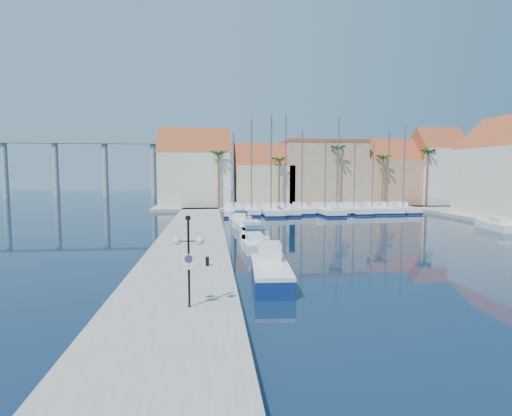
{
  "coord_description": "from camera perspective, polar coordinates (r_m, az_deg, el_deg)",
  "views": [
    {
      "loc": [
        -7.24,
        -23.57,
        6.28
      ],
      "look_at": [
        -3.12,
        13.03,
        3.0
      ],
      "focal_mm": 28.0,
      "sensor_mm": 36.0,
      "label": 1
    }
  ],
  "objects": [
    {
      "name": "motorboat_west_4",
      "position": [
        51.93,
        -2.25,
        -1.3
      ],
      "size": [
        2.49,
        6.11,
        1.4
      ],
      "rotation": [
        0.0,
        0.0,
        0.1
      ],
      "color": "white",
      "rests_on": "ground"
    },
    {
      "name": "palm_3",
      "position": [
        71.83,
        17.73,
        6.71
      ],
      "size": [
        2.6,
        2.6,
        9.65
      ],
      "color": "brown",
      "rests_on": "shore_north"
    },
    {
      "name": "motorboat_west_2",
      "position": [
        41.28,
        -0.78,
        -2.95
      ],
      "size": [
        2.5,
        7.16,
        1.4
      ],
      "rotation": [
        0.0,
        0.0,
        0.03
      ],
      "color": "white",
      "rests_on": "ground"
    },
    {
      "name": "quay_west",
      "position": [
        37.59,
        -9.05,
        -4.2
      ],
      "size": [
        6.0,
        77.0,
        0.5
      ],
      "primitive_type": "cube",
      "color": "gray",
      "rests_on": "ground"
    },
    {
      "name": "motorboat_west_0",
      "position": [
        32.81,
        -0.35,
        -5.04
      ],
      "size": [
        1.94,
        5.61,
        1.4
      ],
      "rotation": [
        0.0,
        0.0,
        0.03
      ],
      "color": "white",
      "rests_on": "ground"
    },
    {
      "name": "sailboat_6",
      "position": [
        63.44,
        11.47,
        -0.09
      ],
      "size": [
        2.66,
        8.28,
        14.68
      ],
      "rotation": [
        0.0,
        0.0,
        -0.06
      ],
      "color": "white",
      "rests_on": "ground"
    },
    {
      "name": "building_0",
      "position": [
        70.62,
        -8.7,
        5.23
      ],
      "size": [
        12.3,
        9.0,
        13.5
      ],
      "color": "beige",
      "rests_on": "shore_north"
    },
    {
      "name": "sailboat_1",
      "position": [
        60.48,
        -0.67,
        -0.27
      ],
      "size": [
        2.66,
        8.81,
        14.16
      ],
      "rotation": [
        0.0,
        0.0,
        -0.04
      ],
      "color": "white",
      "rests_on": "ground"
    },
    {
      "name": "sailboat_8",
      "position": [
        65.48,
        16.09,
        -0.11
      ],
      "size": [
        3.31,
        9.69,
        11.08
      ],
      "rotation": [
        0.0,
        0.0,
        -0.08
      ],
      "color": "white",
      "rests_on": "ground"
    },
    {
      "name": "sailboat_4",
      "position": [
        62.4,
        6.4,
        -0.15
      ],
      "size": [
        2.76,
        8.6,
        12.66
      ],
      "rotation": [
        0.0,
        0.0,
        0.06
      ],
      "color": "white",
      "rests_on": "ground"
    },
    {
      "name": "bollard",
      "position": [
        25.15,
        -6.98,
        -7.57
      ],
      "size": [
        0.23,
        0.23,
        0.57
      ],
      "primitive_type": "cylinder",
      "color": "black",
      "rests_on": "quay_west"
    },
    {
      "name": "sailboat_10",
      "position": [
        67.61,
        20.04,
        -0.03
      ],
      "size": [
        2.64,
        9.21,
        13.5
      ],
      "rotation": [
        0.0,
        0.0,
        -0.02
      ],
      "color": "white",
      "rests_on": "ground"
    },
    {
      "name": "sailboat_3",
      "position": [
        60.66,
        4.09,
        -0.28
      ],
      "size": [
        3.19,
        9.79,
        14.68
      ],
      "rotation": [
        0.0,
        0.0,
        0.07
      ],
      "color": "white",
      "rests_on": "ground"
    },
    {
      "name": "motorboat_west_5",
      "position": [
        57.2,
        -2.76,
        -0.71
      ],
      "size": [
        2.53,
        7.46,
        1.4
      ],
      "rotation": [
        0.0,
        0.0,
        -0.02
      ],
      "color": "white",
      "rests_on": "ground"
    },
    {
      "name": "fishing_boat",
      "position": [
        23.01,
        2.09,
        -8.92
      ],
      "size": [
        2.45,
        6.23,
        2.14
      ],
      "rotation": [
        0.0,
        0.0,
        -0.07
      ],
      "color": "navy",
      "rests_on": "ground"
    },
    {
      "name": "motorboat_west_3",
      "position": [
        47.79,
        -2.31,
        -1.85
      ],
      "size": [
        2.1,
        5.8,
        1.4
      ],
      "rotation": [
        0.0,
        0.0,
        -0.05
      ],
      "color": "white",
      "rests_on": "ground"
    },
    {
      "name": "motorboat_east_1",
      "position": [
        51.24,
        31.21,
        -2.12
      ],
      "size": [
        2.71,
        6.08,
        1.4
      ],
      "rotation": [
        0.0,
        0.0,
        -0.14
      ],
      "color": "white",
      "rests_on": "ground"
    },
    {
      "name": "building_3",
      "position": [
        77.58,
        18.19,
        4.52
      ],
      "size": [
        10.3,
        8.0,
        12.0
      ],
      "color": "tan",
      "rests_on": "shore_north"
    },
    {
      "name": "sailboat_5",
      "position": [
        61.69,
        9.58,
        -0.31
      ],
      "size": [
        3.73,
        11.38,
        11.36
      ],
      "rotation": [
        0.0,
        0.0,
        0.07
      ],
      "color": "white",
      "rests_on": "ground"
    },
    {
      "name": "palm_0",
      "position": [
        65.64,
        -5.38,
        7.51
      ],
      "size": [
        2.6,
        2.6,
        10.15
      ],
      "color": "brown",
      "rests_on": "shore_north"
    },
    {
      "name": "building_2",
      "position": [
        74.37,
        9.41,
        5.0
      ],
      "size": [
        14.2,
        10.2,
        11.5
      ],
      "color": "#997F5E",
      "rests_on": "shore_north"
    },
    {
      "name": "lamp_post",
      "position": [
        17.27,
        -9.62,
        -5.58
      ],
      "size": [
        1.35,
        0.43,
        3.96
      ],
      "rotation": [
        0.0,
        0.0,
        -0.07
      ],
      "color": "black",
      "rests_on": "quay_west"
    },
    {
      "name": "viaduct",
      "position": [
        110.33,
        -23.36,
        6.73
      ],
      "size": [
        48.0,
        2.2,
        14.45
      ],
      "color": "#9E9E99",
      "rests_on": "ground"
    },
    {
      "name": "palm_4",
      "position": [
        75.47,
        23.34,
        7.16
      ],
      "size": [
        2.6,
        2.6,
        10.65
      ],
      "color": "brown",
      "rests_on": "shore_north"
    },
    {
      "name": "sailboat_2",
      "position": [
        60.34,
        2.09,
        -0.32
      ],
      "size": [
        3.1,
        11.13,
        14.56
      ],
      "rotation": [
        0.0,
        0.0,
        -0.02
      ],
      "color": "white",
      "rests_on": "ground"
    },
    {
      "name": "motorboat_west_1",
      "position": [
        36.53,
        -0.22,
        -4.0
      ],
      "size": [
        2.95,
        7.56,
        1.4
      ],
      "rotation": [
        0.0,
        0.0,
        -0.08
      ],
      "color": "white",
      "rests_on": "ground"
    },
    {
      "name": "shore_north",
      "position": [
        73.86,
        7.1,
        0.37
      ],
      "size": [
        54.0,
        16.0,
        0.5
      ],
      "primitive_type": "cube",
      "color": "gray",
      "rests_on": "ground"
    },
    {
      "name": "ground",
      "position": [
        25.44,
        10.46,
        -9.29
      ],
      "size": [
        260.0,
        260.0,
        0.0
      ],
      "primitive_type": "plane",
      "color": "black",
      "rests_on": "ground"
    },
    {
      "name": "building_4",
      "position": [
        80.87,
        24.34,
        5.12
      ],
      "size": [
        8.3,
        8.0,
        14.0
      ],
      "color": "white",
      "rests_on": "shore_north"
    },
    {
      "name": "sailboat_9",
      "position": [
        65.95,
        18.08,
        -0.1
      ],
      "size": [
        2.84,
        8.92,
        12.44
      ],
      "rotation": [
        0.0,
        0.0,
        -0.06
      ],
      "color": "white",
      "rests_on": "ground"
    },
    {
      "name": "palm_2",
      "position": [
        69.02,
        11.63,
        8.09
      ],
      "size": [
        2.6,
        2.6,
        11.15
      ],
      "color": "brown",
      "rests_on": "shore_north"
    },
    {
      "name": "sailboat_7",
      "position": [
        64.06,
        13.58,
        -0.17
      ],
      "size": [
        3.02,
        10.19,
        11.32
      ],
      "rotation": [
        0.0,
        0.0,
        0.04
      ],
      "color": "white",
      "rests_on": "ground"
    },
    {
      "name": "palm_1",
      "position": [
        66.55,
        3.33,
        6.68
      ],
      "size": [
        2.6,
        2.6,
        9.15
      ],
      "color": "brown",
      "rests_on": "shore_north"
    },
    {
      "name": "building_1",
      "position": [
        71.17,
        1.04,
        4.3
      ],
      "size": [
        10.3,
        8.0,
        11.0
      ],
      "color": "#C6B28B",
      "rests_on": "shore_north"
    },
    {
      "name": "sailboat_0",
      "position": [
        60.03,
        -3.22,
        -0.38
      ],
      "size": [
        3.29,
        11.22,
        12.11
      ],
      "rotation": [
        0.0,
        0.0,
        -0.03
      ],
      "color": "white",
      "rests_on": "ground"
    }
  ]
}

